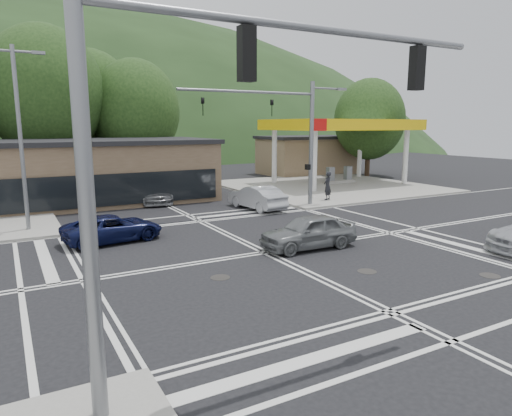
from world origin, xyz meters
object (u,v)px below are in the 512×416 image
car_queue_b (203,179)px  car_northbound (152,192)px  car_blue_west (113,228)px  pedestrian (328,186)px  car_grey_center (308,232)px  car_queue_a (257,197)px

car_queue_b → car_northbound: size_ratio=0.93×
car_blue_west → car_northbound: 10.79m
car_queue_b → pedestrian: pedestrian is taller
car_blue_west → car_northbound: (4.68, 9.73, 0.10)m
car_northbound → pedestrian: bearing=-23.5°
pedestrian → car_northbound: bearing=-55.5°
car_blue_west → car_grey_center: size_ratio=1.03×
car_queue_b → pedestrian: 11.55m
car_blue_west → pedestrian: size_ratio=2.28×
car_blue_west → pedestrian: pedestrian is taller
car_northbound → car_queue_b: bearing=43.8°
car_queue_a → pedestrian: pedestrian is taller
car_northbound → car_grey_center: bearing=-75.9°
car_grey_center → car_queue_a: size_ratio=0.95×
car_queue_a → pedestrian: bearing=173.9°
car_queue_a → pedestrian: 5.62m
car_queue_a → car_blue_west: bearing=16.4°
car_grey_center → pedestrian: size_ratio=2.20×
car_northbound → car_queue_a: bearing=-43.6°
car_blue_west → car_queue_a: bearing=-76.7°
car_queue_b → car_northbound: bearing=48.8°
car_grey_center → car_northbound: car_grey_center is taller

